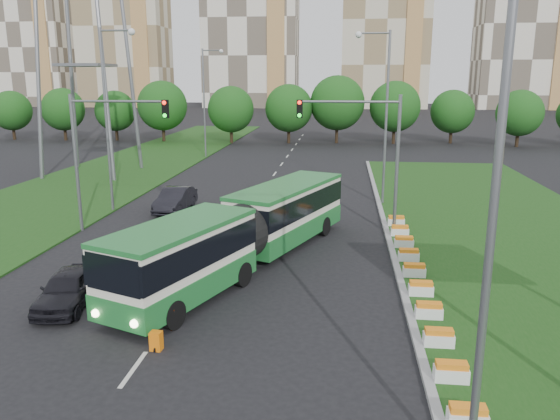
# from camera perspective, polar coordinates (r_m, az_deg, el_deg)

# --- Properties ---
(ground) EXTENTS (360.00, 360.00, 0.00)m
(ground) POSITION_cam_1_polar(r_m,az_deg,el_deg) (22.86, -2.37, -9.23)
(ground) COLOR black
(ground) RESTS_ON ground
(grass_median) EXTENTS (14.00, 60.00, 0.15)m
(grass_median) POSITION_cam_1_polar(r_m,az_deg,el_deg) (31.63, 24.10, -3.75)
(grass_median) COLOR #194614
(grass_median) RESTS_ON ground
(median_kerb) EXTENTS (0.30, 60.00, 0.18)m
(median_kerb) POSITION_cam_1_polar(r_m,az_deg,el_deg) (30.23, 11.44, -3.54)
(median_kerb) COLOR #969696
(median_kerb) RESTS_ON ground
(left_verge) EXTENTS (12.00, 110.00, 0.10)m
(left_verge) POSITION_cam_1_polar(r_m,az_deg,el_deg) (51.28, -18.18, 3.05)
(left_verge) COLOR #194614
(left_verge) RESTS_ON ground
(lane_markings) EXTENTS (0.20, 100.00, 0.01)m
(lane_markings) POSITION_cam_1_polar(r_m,az_deg,el_deg) (42.23, -2.23, 1.50)
(lane_markings) COLOR silver
(lane_markings) RESTS_ON ground
(flower_planters) EXTENTS (1.10, 20.30, 0.60)m
(flower_planters) POSITION_cam_1_polar(r_m,az_deg,el_deg) (24.45, 14.17, -6.96)
(flower_planters) COLOR white
(flower_planters) RESTS_ON grass_median
(traffic_mast_median) EXTENTS (5.76, 0.32, 8.00)m
(traffic_mast_median) POSITION_cam_1_polar(r_m,az_deg,el_deg) (31.03, 9.25, 6.94)
(traffic_mast_median) COLOR slate
(traffic_mast_median) RESTS_ON ground
(traffic_mast_left) EXTENTS (5.76, 0.32, 8.00)m
(traffic_mast_left) POSITION_cam_1_polar(r_m,az_deg,el_deg) (32.98, -18.19, 6.83)
(traffic_mast_left) COLOR slate
(traffic_mast_left) RESTS_ON ground
(street_lamps) EXTENTS (36.00, 60.00, 12.00)m
(street_lamps) POSITION_cam_1_polar(r_m,az_deg,el_deg) (31.57, -5.10, 8.36)
(street_lamps) COLOR slate
(street_lamps) RESTS_ON ground
(tree_line) EXTENTS (120.00, 8.00, 9.00)m
(tree_line) POSITION_cam_1_polar(r_m,az_deg,el_deg) (76.22, 11.73, 10.08)
(tree_line) COLOR #184F15
(tree_line) RESTS_ON ground
(apartment_tower_west) EXTENTS (26.00, 15.00, 48.00)m
(apartment_tower_west) POSITION_cam_1_polar(r_m,az_deg,el_deg) (184.57, -16.01, 17.85)
(apartment_tower_west) COLOR beige
(apartment_tower_west) RESTS_ON ground
(apartment_tower_cwest) EXTENTS (28.00, 15.00, 52.00)m
(apartment_tower_cwest) POSITION_cam_1_polar(r_m,az_deg,el_deg) (173.97, -3.05, 19.28)
(apartment_tower_cwest) COLOR white
(apartment_tower_cwest) RESTS_ON ground
(apartment_tower_ceast) EXTENTS (25.00, 15.00, 50.00)m
(apartment_tower_ceast) POSITION_cam_1_polar(r_m,az_deg,el_deg) (171.95, 10.98, 18.80)
(apartment_tower_ceast) COLOR beige
(apartment_tower_ceast) RESTS_ON ground
(apartment_tower_east) EXTENTS (27.00, 15.00, 47.00)m
(apartment_tower_east) POSITION_cam_1_polar(r_m,az_deg,el_deg) (179.04, 24.43, 17.18)
(apartment_tower_east) COLOR white
(apartment_tower_east) RESTS_ON ground
(midrise_west) EXTENTS (22.00, 14.00, 36.00)m
(midrise_west) POSITION_cam_1_polar(r_m,az_deg,el_deg) (197.28, -24.27, 15.15)
(midrise_west) COLOR white
(midrise_west) RESTS_ON ground
(articulated_bus) EXTENTS (2.72, 17.43, 2.87)m
(articulated_bus) POSITION_cam_1_polar(r_m,az_deg,el_deg) (26.28, -4.13, -2.12)
(articulated_bus) COLOR white
(articulated_bus) RESTS_ON ground
(car_left_near) EXTENTS (2.27, 4.53, 1.48)m
(car_left_near) POSITION_cam_1_polar(r_m,az_deg,el_deg) (23.48, -21.25, -7.62)
(car_left_near) COLOR black
(car_left_near) RESTS_ON ground
(car_left_far) EXTENTS (1.89, 4.87, 1.58)m
(car_left_far) POSITION_cam_1_polar(r_m,az_deg,el_deg) (37.92, -10.88, 1.08)
(car_left_far) COLOR black
(car_left_far) RESTS_ON ground
(pedestrian) EXTENTS (0.58, 0.69, 1.61)m
(pedestrian) POSITION_cam_1_polar(r_m,az_deg,el_deg) (20.36, -11.26, -10.01)
(pedestrian) COLOR gray
(pedestrian) RESTS_ON ground
(shopping_trolley) EXTENTS (0.38, 0.40, 0.65)m
(shopping_trolley) POSITION_cam_1_polar(r_m,az_deg,el_deg) (19.19, -12.81, -13.20)
(shopping_trolley) COLOR orange
(shopping_trolley) RESTS_ON ground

